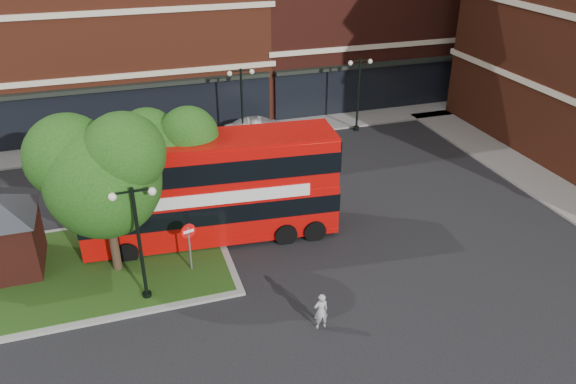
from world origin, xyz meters
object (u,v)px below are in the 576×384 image
object	(u,v)px
bus	(210,182)
car_silver	(165,142)
car_white	(261,131)
woman	(321,311)

from	to	relation	value
bus	car_silver	distance (m)	11.18
car_silver	car_white	distance (m)	6.18
bus	car_silver	world-z (taller)	bus
woman	car_white	distance (m)	18.21
car_silver	car_white	bearing A→B (deg)	-98.10
woman	bus	bearing A→B (deg)	-72.63
car_silver	car_white	size ratio (longest dim) A/B	0.76
woman	car_silver	world-z (taller)	woman
woman	car_silver	distance (m)	18.72
bus	car_white	world-z (taller)	bus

